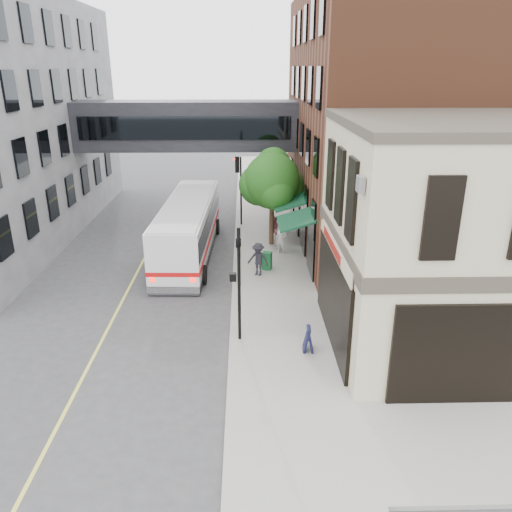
{
  "coord_description": "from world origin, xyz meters",
  "views": [
    {
      "loc": [
        0.63,
        -14.95,
        10.02
      ],
      "look_at": [
        1.06,
        3.26,
        3.09
      ],
      "focal_mm": 35.0,
      "sensor_mm": 36.0,
      "label": 1
    }
  ],
  "objects_px": {
    "bus": "(189,226)",
    "pedestrian_c": "(258,259)",
    "pedestrian_b": "(275,230)",
    "pedestrian_a": "(281,239)",
    "sandwich_board": "(308,339)",
    "newspaper_box": "(267,261)"
  },
  "relations": [
    {
      "from": "bus",
      "to": "pedestrian_c",
      "type": "height_order",
      "value": "bus"
    },
    {
      "from": "bus",
      "to": "pedestrian_b",
      "type": "distance_m",
      "value": 5.25
    },
    {
      "from": "pedestrian_a",
      "to": "pedestrian_c",
      "type": "bearing_deg",
      "value": -91.61
    },
    {
      "from": "sandwich_board",
      "to": "pedestrian_c",
      "type": "bearing_deg",
      "value": 106.93
    },
    {
      "from": "newspaper_box",
      "to": "sandwich_board",
      "type": "relative_size",
      "value": 0.96
    },
    {
      "from": "pedestrian_b",
      "to": "sandwich_board",
      "type": "height_order",
      "value": "pedestrian_b"
    },
    {
      "from": "pedestrian_a",
      "to": "pedestrian_b",
      "type": "height_order",
      "value": "pedestrian_a"
    },
    {
      "from": "bus",
      "to": "newspaper_box",
      "type": "bearing_deg",
      "value": -31.45
    },
    {
      "from": "pedestrian_b",
      "to": "newspaper_box",
      "type": "height_order",
      "value": "pedestrian_b"
    },
    {
      "from": "bus",
      "to": "pedestrian_b",
      "type": "xyz_separation_m",
      "value": [
        4.95,
        1.58,
        -0.75
      ]
    },
    {
      "from": "pedestrian_c",
      "to": "newspaper_box",
      "type": "relative_size",
      "value": 1.86
    },
    {
      "from": "newspaper_box",
      "to": "pedestrian_b",
      "type": "bearing_deg",
      "value": 97.66
    },
    {
      "from": "bus",
      "to": "pedestrian_c",
      "type": "xyz_separation_m",
      "value": [
        3.8,
        -3.42,
        -0.7
      ]
    },
    {
      "from": "bus",
      "to": "pedestrian_c",
      "type": "distance_m",
      "value": 5.16
    },
    {
      "from": "pedestrian_b",
      "to": "pedestrian_c",
      "type": "distance_m",
      "value": 5.13
    },
    {
      "from": "bus",
      "to": "sandwich_board",
      "type": "height_order",
      "value": "bus"
    },
    {
      "from": "pedestrian_a",
      "to": "newspaper_box",
      "type": "xyz_separation_m",
      "value": [
        -0.88,
        -2.3,
        -0.39
      ]
    },
    {
      "from": "pedestrian_a",
      "to": "pedestrian_c",
      "type": "height_order",
      "value": "pedestrian_a"
    },
    {
      "from": "pedestrian_a",
      "to": "pedestrian_c",
      "type": "xyz_separation_m",
      "value": [
        -1.36,
        -3.11,
        -0.0
      ]
    },
    {
      "from": "newspaper_box",
      "to": "sandwich_board",
      "type": "height_order",
      "value": "sandwich_board"
    },
    {
      "from": "pedestrian_b",
      "to": "sandwich_board",
      "type": "xyz_separation_m",
      "value": [
        0.5,
        -12.2,
        -0.32
      ]
    },
    {
      "from": "pedestrian_a",
      "to": "pedestrian_b",
      "type": "distance_m",
      "value": 1.9
    }
  ]
}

